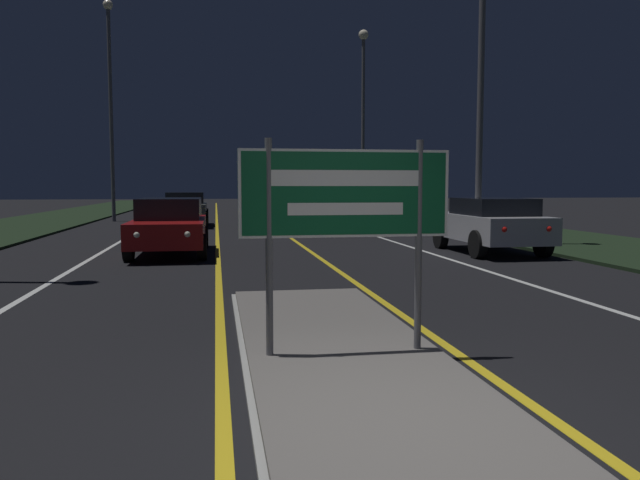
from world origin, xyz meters
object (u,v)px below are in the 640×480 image
object	(u,v)px
streetlight_left_far	(110,91)
streetlight_right_near	(482,23)
car_receding_1	(319,212)
highway_sign	(346,203)
car_receding_0	(490,223)
car_approaching_1	(186,208)
streetlight_right_far	(363,99)
car_approaching_0	(170,225)

from	to	relation	value
streetlight_left_far	streetlight_right_near	distance (m)	19.27
streetlight_right_near	car_receding_1	xyz separation A→B (m)	(-3.59, 6.15, -5.53)
highway_sign	car_receding_0	size ratio (longest dim) A/B	0.51
streetlight_right_near	car_receding_1	bearing A→B (deg)	120.24
streetlight_left_far	car_approaching_1	world-z (taller)	streetlight_left_far
highway_sign	car_approaching_1	bearing A→B (deg)	96.71
streetlight_left_far	streetlight_right_far	world-z (taller)	streetlight_left_far
highway_sign	streetlight_right_near	xyz separation A→B (m)	(6.17, 10.94, 4.71)
car_approaching_0	streetlight_left_far	bearing A→B (deg)	103.67
highway_sign	streetlight_right_near	size ratio (longest dim) A/B	0.21
highway_sign	car_receding_0	xyz separation A→B (m)	(5.76, 9.25, -0.80)
highway_sign	streetlight_left_far	distance (m)	26.90
streetlight_left_far	car_receding_1	xyz separation A→B (m)	(8.75, -8.66, -5.55)
car_receding_0	car_approaching_0	distance (m)	8.22
highway_sign	car_receding_0	distance (m)	10.92
streetlight_right_far	car_receding_1	distance (m)	12.01
car_approaching_0	car_approaching_1	world-z (taller)	car_approaching_1
car_approaching_1	car_approaching_0	bearing A→B (deg)	-89.34
highway_sign	streetlight_right_far	bearing A→B (deg)	76.26
streetlight_left_far	streetlight_right_near	world-z (taller)	streetlight_left_far
car_receding_1	streetlight_right_far	bearing A→B (deg)	67.86
streetlight_right_near	car_receding_0	world-z (taller)	streetlight_right_near
streetlight_right_far	car_approaching_0	xyz separation A→B (m)	(-8.98, -16.66, -5.62)
streetlight_right_far	car_approaching_0	distance (m)	19.74
streetlight_left_far	streetlight_right_near	bearing A→B (deg)	-50.22
streetlight_left_far	car_receding_0	bearing A→B (deg)	-54.15
car_receding_1	car_approaching_1	xyz separation A→B (m)	(-5.11, 4.41, 0.03)
highway_sign	streetlight_right_far	xyz separation A→B (m)	(6.58, 26.93, 4.79)
highway_sign	car_approaching_0	xyz separation A→B (m)	(-2.40, 10.27, -0.83)
car_approaching_0	car_approaching_1	size ratio (longest dim) A/B	1.03
streetlight_right_far	car_receding_0	distance (m)	18.56
highway_sign	car_approaching_0	bearing A→B (deg)	103.16
highway_sign	streetlight_left_far	bearing A→B (deg)	103.47
streetlight_right_far	car_approaching_0	size ratio (longest dim) A/B	2.20
streetlight_right_near	car_approaching_0	distance (m)	10.22
highway_sign	car_approaching_1	size ratio (longest dim) A/B	0.47
highway_sign	car_approaching_1	world-z (taller)	highway_sign
highway_sign	car_approaching_1	distance (m)	21.66
streetlight_left_far	car_receding_1	distance (m)	13.50
car_approaching_0	car_approaching_1	bearing A→B (deg)	90.66
car_receding_0	car_approaching_1	distance (m)	14.79
streetlight_left_far	highway_sign	bearing A→B (deg)	-76.53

